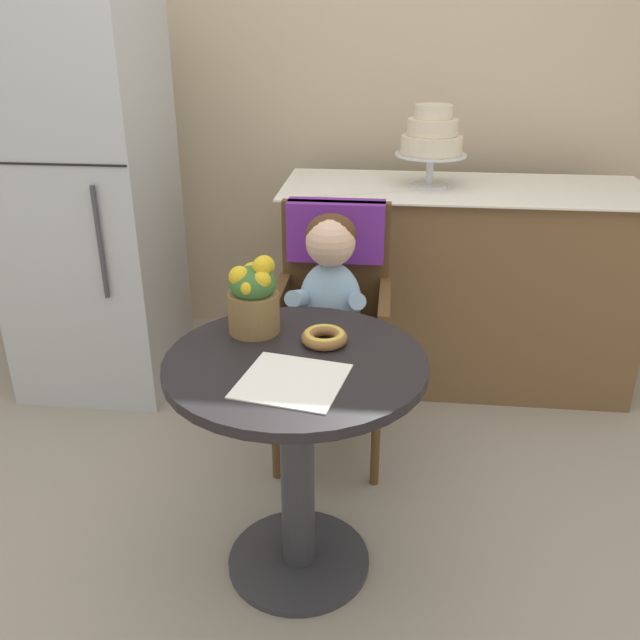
{
  "coord_description": "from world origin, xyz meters",
  "views": [
    {
      "loc": [
        0.24,
        -1.6,
        1.57
      ],
      "look_at": [
        0.05,
        0.15,
        0.77
      ],
      "focal_mm": 37.92,
      "sensor_mm": 36.0,
      "label": 1
    }
  ],
  "objects_px": {
    "donut_front": "(324,337)",
    "wicker_chair": "(333,291)",
    "cafe_table": "(297,425)",
    "refrigerator": "(88,200)",
    "tiered_cake_stand": "(432,138)",
    "flower_vase": "(253,295)",
    "seated_child": "(329,298)"
  },
  "relations": [
    {
      "from": "donut_front",
      "to": "wicker_chair",
      "type": "bearing_deg",
      "value": 92.67
    },
    {
      "from": "cafe_table",
      "to": "refrigerator",
      "type": "bearing_deg",
      "value": 133.67
    },
    {
      "from": "donut_front",
      "to": "tiered_cake_stand",
      "type": "height_order",
      "value": "tiered_cake_stand"
    },
    {
      "from": "cafe_table",
      "to": "flower_vase",
      "type": "distance_m",
      "value": 0.39
    },
    {
      "from": "wicker_chair",
      "to": "seated_child",
      "type": "distance_m",
      "value": 0.16
    },
    {
      "from": "flower_vase",
      "to": "refrigerator",
      "type": "relative_size",
      "value": 0.14
    },
    {
      "from": "flower_vase",
      "to": "tiered_cake_stand",
      "type": "xyz_separation_m",
      "value": [
        0.54,
        1.14,
        0.27
      ]
    },
    {
      "from": "cafe_table",
      "to": "refrigerator",
      "type": "distance_m",
      "value": 1.56
    },
    {
      "from": "cafe_table",
      "to": "refrigerator",
      "type": "xyz_separation_m",
      "value": [
        -1.05,
        1.1,
        0.34
      ]
    },
    {
      "from": "seated_child",
      "to": "tiered_cake_stand",
      "type": "relative_size",
      "value": 2.16
    },
    {
      "from": "wicker_chair",
      "to": "tiered_cake_stand",
      "type": "xyz_separation_m",
      "value": [
        0.35,
        0.6,
        0.46
      ]
    },
    {
      "from": "flower_vase",
      "to": "refrigerator",
      "type": "distance_m",
      "value": 1.3
    },
    {
      "from": "cafe_table",
      "to": "refrigerator",
      "type": "relative_size",
      "value": 0.42
    },
    {
      "from": "wicker_chair",
      "to": "cafe_table",
      "type": "bearing_deg",
      "value": -99.41
    },
    {
      "from": "donut_front",
      "to": "cafe_table",
      "type": "bearing_deg",
      "value": -123.34
    },
    {
      "from": "donut_front",
      "to": "seated_child",
      "type": "bearing_deg",
      "value": 93.61
    },
    {
      "from": "refrigerator",
      "to": "tiered_cake_stand",
      "type": "bearing_deg",
      "value": 7.9
    },
    {
      "from": "tiered_cake_stand",
      "to": "refrigerator",
      "type": "xyz_separation_m",
      "value": [
        -1.44,
        -0.2,
        -0.25
      ]
    },
    {
      "from": "refrigerator",
      "to": "flower_vase",
      "type": "bearing_deg",
      "value": -45.98
    },
    {
      "from": "donut_front",
      "to": "refrigerator",
      "type": "relative_size",
      "value": 0.08
    },
    {
      "from": "donut_front",
      "to": "flower_vase",
      "type": "bearing_deg",
      "value": 164.26
    },
    {
      "from": "donut_front",
      "to": "flower_vase",
      "type": "height_order",
      "value": "flower_vase"
    },
    {
      "from": "cafe_table",
      "to": "donut_front",
      "type": "xyz_separation_m",
      "value": [
        0.07,
        0.1,
        0.23
      ]
    },
    {
      "from": "seated_child",
      "to": "refrigerator",
      "type": "relative_size",
      "value": 0.43
    },
    {
      "from": "wicker_chair",
      "to": "flower_vase",
      "type": "bearing_deg",
      "value": -115.05
    },
    {
      "from": "donut_front",
      "to": "tiered_cake_stand",
      "type": "xyz_separation_m",
      "value": [
        0.33,
        1.2,
        0.36
      ]
    },
    {
      "from": "wicker_chair",
      "to": "refrigerator",
      "type": "relative_size",
      "value": 0.56
    },
    {
      "from": "flower_vase",
      "to": "wicker_chair",
      "type": "bearing_deg",
      "value": 71.1
    },
    {
      "from": "wicker_chair",
      "to": "seated_child",
      "type": "height_order",
      "value": "seated_child"
    },
    {
      "from": "wicker_chair",
      "to": "refrigerator",
      "type": "bearing_deg",
      "value": 153.62
    },
    {
      "from": "refrigerator",
      "to": "donut_front",
      "type": "bearing_deg",
      "value": -41.75
    },
    {
      "from": "donut_front",
      "to": "tiered_cake_stand",
      "type": "relative_size",
      "value": 0.39
    }
  ]
}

